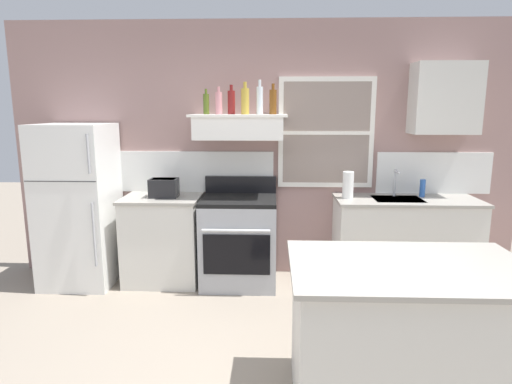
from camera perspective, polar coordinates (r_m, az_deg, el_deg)
back_wall at (r=4.69m, az=1.46°, el=5.39°), size 5.40×0.11×2.70m
refrigerator at (r=4.82m, az=-22.26°, el=-1.61°), size 0.70×0.72×1.65m
counter_left_of_stove at (r=4.68m, az=-12.06°, el=-6.05°), size 0.79×0.63×0.91m
toaster at (r=4.53m, az=-11.98°, el=0.58°), size 0.30×0.20×0.19m
stove_range at (r=4.52m, az=-2.23°, el=-6.33°), size 0.76×0.69×1.09m
range_hood_shelf at (r=4.42m, az=-2.25°, el=8.57°), size 0.96×0.52×0.24m
bottle_olive_oil_square at (r=4.51m, az=-6.54°, el=11.45°), size 0.06×0.06×0.25m
bottle_rose_pink at (r=4.40m, az=-4.92°, el=11.58°), size 0.07×0.07×0.27m
bottle_red_label_wine at (r=4.43m, az=-3.25°, el=11.71°), size 0.07×0.07×0.29m
bottle_champagne_gold_foil at (r=4.35m, az=-1.44°, el=11.87°), size 0.08×0.08×0.31m
bottle_clear_tall at (r=4.36m, az=0.49°, el=11.99°), size 0.06×0.06×0.33m
bottle_amber_wine at (r=4.39m, az=2.24°, el=11.78°), size 0.07×0.07×0.30m
counter_right_with_sink at (r=4.74m, az=18.86°, el=-6.18°), size 1.43×0.63×0.91m
sink_faucet at (r=4.67m, az=17.82°, el=1.53°), size 0.03×0.17×0.28m
paper_towel_roll at (r=4.47m, az=11.97°, el=0.91°), size 0.11×0.11×0.27m
dish_soap_bottle at (r=4.77m, az=21.00°, el=0.48°), size 0.06×0.06×0.18m
kitchen_island at (r=2.89m, az=19.06°, el=-17.48°), size 1.40×0.90×0.91m
upper_cabinet_right at (r=4.80m, az=23.54°, el=11.18°), size 0.64×0.32×0.70m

